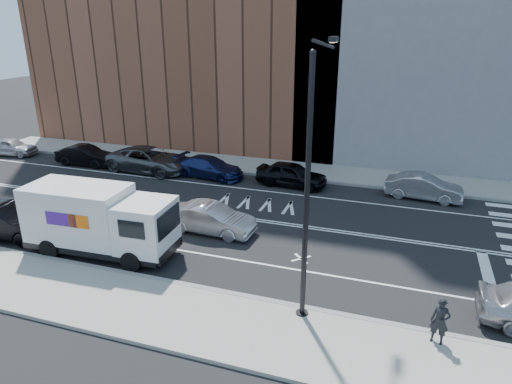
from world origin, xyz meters
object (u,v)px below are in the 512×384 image
Objects in this scene: fedex_van at (99,220)px; driving_sedan at (211,219)px; far_parked_a at (11,147)px; pedestrian at (440,321)px; far_parked_b at (86,155)px.

fedex_van reaches higher than driving_sedan.
pedestrian is at bearing -120.74° from far_parked_a.
far_parked_b is at bearing 162.74° from pedestrian.
far_parked_b is 2.68× the size of pedestrian.
driving_sedan is at bearing 163.73° from pedestrian.
fedex_van is 14.47m from far_parked_b.
pedestrian is (14.04, -1.91, -0.66)m from fedex_van.
pedestrian is at bearing -120.06° from far_parked_b.
pedestrian is at bearing -10.18° from fedex_van.
driving_sedan is 11.62m from pedestrian.
far_parked_a is (-16.60, 11.29, -0.94)m from fedex_van.
far_parked_a is 0.92× the size of far_parked_b.
fedex_van is at bearing -140.69° from far_parked_b.
driving_sedan reaches higher than far_parked_b.
far_parked_a is at bearing 71.50° from driving_sedan.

